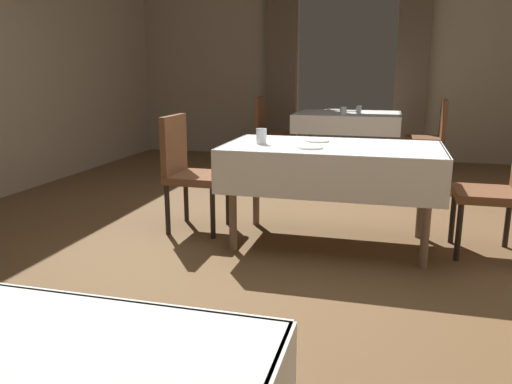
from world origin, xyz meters
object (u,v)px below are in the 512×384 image
Objects in this scene: glass_far_a at (343,110)px; chair_mid_right at (502,184)px; chair_mid_left at (188,167)px; chair_far_right at (432,133)px; dining_table_far at (348,120)px; plate_mid_a at (310,147)px; glass_far_c at (359,109)px; glass_mid_c at (261,136)px; plate_mid_b at (317,141)px; plate_far_d at (335,110)px; chair_far_left at (269,129)px; plate_far_b at (350,111)px; dining_table_mid at (332,159)px.

chair_mid_right is at bearing -62.40° from glass_far_a.
glass_far_a is at bearing 68.75° from chair_mid_left.
chair_far_right is (2.06, 2.87, 0.00)m from chair_mid_left.
dining_table_far is 7.10× the size of plate_mid_a.
plate_mid_a is at bearing -108.25° from chair_far_right.
plate_mid_a is 3.03m from glass_far_c.
glass_mid_c is (-1.41, -3.02, 0.29)m from chair_far_right.
glass_mid_c reaches higher than plate_mid_b.
chair_mid_left is 4.10× the size of plate_far_d.
chair_far_left reaches higher than glass_far_a.
plate_far_d is (-1.24, 0.33, 0.24)m from chair_far_right.
chair_far_left is 4.27× the size of plate_far_b.
glass_mid_c is 3.35m from plate_far_d.
chair_far_right is 3.35m from glass_mid_c.
chair_mid_right is 1.00× the size of chair_far_left.
plate_mid_b reaches higher than dining_table_far.
dining_table_mid is 1.68× the size of chair_mid_left.
chair_mid_left is at bearing -125.68° from chair_far_right.
glass_far_a is at bearing -75.86° from plate_far_d.
plate_mid_a is 1.00× the size of plate_mid_b.
dining_table_mid is at bearing 8.67° from glass_mid_c.
chair_far_right reaches higher than plate_far_b.
glass_far_c is (0.14, -0.07, 0.14)m from dining_table_far.
plate_mid_a is 0.35m from plate_mid_b.
glass_mid_c is (-0.38, 0.11, 0.05)m from plate_mid_a.
chair_far_left is (-1.04, 0.02, -0.15)m from dining_table_far.
plate_mid_a reaches higher than dining_table_mid.
chair_mid_right is 4.10× the size of plate_far_d.
dining_table_mid is 3.12m from plate_far_b.
glass_far_a is (1.00, -0.31, 0.28)m from chair_far_left.
chair_far_left is 1.09m from glass_far_a.
glass_mid_c is (0.66, -3.01, 0.29)m from chair_far_left.
plate_far_b is (1.05, 0.18, 0.24)m from chair_far_left.
chair_far_right reaches higher than plate_mid_b.
chair_far_left reaches higher than plate_mid_a.
chair_mid_left is 3.53m from chair_far_right.
chair_mid_left is 0.73m from glass_mid_c.
glass_far_a is 0.67m from plate_far_d.
dining_table_mid is at bearing -89.92° from glass_far_c.
chair_far_left is (-0.01, 2.86, 0.00)m from chair_mid_left.
plate_mid_b is at bearing 32.07° from glass_mid_c.
chair_far_right is (1.04, 0.04, -0.15)m from dining_table_far.
chair_mid_left reaches higher than glass_mid_c.
dining_table_mid is at bearing -84.09° from plate_far_d.
chair_far_left reaches higher than dining_table_mid.
chair_mid_left reaches higher than plate_far_d.
glass_far_a is 0.43× the size of plate_far_d.
plate_far_b is (0.01, 0.21, 0.09)m from dining_table_far.
chair_mid_right reaches higher than plate_far_b.
plate_mid_a is (-1.03, -3.14, 0.24)m from chair_far_right.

